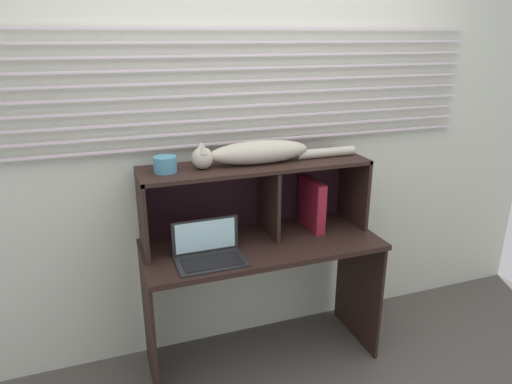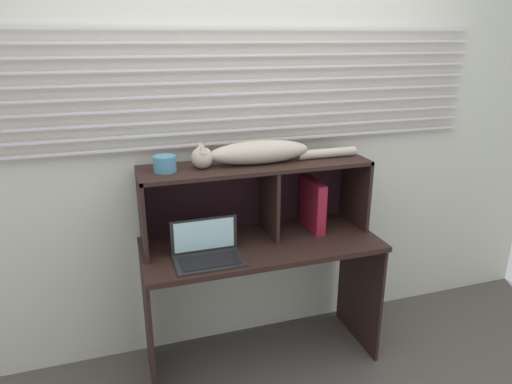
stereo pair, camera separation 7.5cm
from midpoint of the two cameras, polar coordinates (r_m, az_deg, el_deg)
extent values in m
plane|color=#4C4742|center=(2.83, 1.61, -22.59)|extent=(4.40, 4.40, 0.00)
cube|color=beige|center=(2.71, -2.36, 5.55)|extent=(4.40, 0.04, 2.50)
cube|color=silver|center=(2.66, -2.05, 6.34)|extent=(2.91, 0.02, 0.01)
cube|color=silver|center=(2.64, -2.07, 7.79)|extent=(2.91, 0.02, 0.01)
cube|color=silver|center=(2.63, -2.08, 9.25)|extent=(2.91, 0.02, 0.01)
cube|color=silver|center=(2.62, -2.10, 10.72)|extent=(2.91, 0.02, 0.01)
cube|color=silver|center=(2.61, -2.12, 12.20)|extent=(2.91, 0.02, 0.01)
cube|color=silver|center=(2.60, -2.14, 13.69)|extent=(2.91, 0.02, 0.01)
cube|color=silver|center=(2.60, -2.16, 15.19)|extent=(2.91, 0.02, 0.01)
cube|color=silver|center=(2.59, -2.18, 16.70)|extent=(2.91, 0.02, 0.01)
cube|color=silver|center=(2.59, -2.20, 18.20)|extent=(2.91, 0.02, 0.01)
cube|color=silver|center=(2.59, -2.22, 19.71)|extent=(2.91, 0.02, 0.01)
cube|color=black|center=(2.59, -0.07, -6.58)|extent=(1.33, 0.56, 0.03)
cube|color=black|center=(2.67, -13.98, -16.00)|extent=(0.02, 0.51, 0.75)
cube|color=black|center=(3.03, 11.92, -11.30)|extent=(0.02, 0.51, 0.75)
cube|color=black|center=(2.52, -0.85, 3.31)|extent=(1.29, 0.34, 0.02)
cube|color=black|center=(2.47, -14.87, -2.70)|extent=(0.02, 0.34, 0.43)
cube|color=black|center=(2.84, 11.33, 0.43)|extent=(0.02, 0.34, 0.43)
cube|color=black|center=(2.61, 0.77, -1.08)|extent=(0.02, 0.32, 0.41)
cube|color=black|center=(2.74, -1.95, 0.07)|extent=(1.29, 0.01, 0.43)
ellipsoid|color=#B2AA98|center=(2.51, -0.43, 5.00)|extent=(0.57, 0.15, 0.13)
sphere|color=#B2AA98|center=(2.43, -7.58, 4.21)|extent=(0.12, 0.12, 0.12)
cone|color=#AFA894|center=(2.39, -7.49, 5.39)|extent=(0.05, 0.05, 0.05)
cone|color=#AEAE98|center=(2.44, -7.79, 5.69)|extent=(0.05, 0.05, 0.05)
cylinder|color=#B2AA98|center=(2.68, 7.92, 4.89)|extent=(0.36, 0.05, 0.05)
cube|color=black|center=(2.38, -6.53, -8.63)|extent=(0.35, 0.23, 0.01)
cube|color=black|center=(2.43, -7.22, -5.41)|extent=(0.35, 0.01, 0.19)
cube|color=#B2E0EA|center=(2.43, -7.20, -5.45)|extent=(0.32, 0.00, 0.17)
cube|color=black|center=(2.36, -6.47, -8.61)|extent=(0.30, 0.16, 0.00)
cube|color=maroon|center=(2.74, 6.18, -1.50)|extent=(0.06, 0.27, 0.30)
cube|color=#46673E|center=(2.59, -7.65, -6.10)|extent=(0.17, 0.22, 0.02)
cube|color=tan|center=(2.57, -7.86, -5.80)|extent=(0.17, 0.22, 0.02)
cube|color=#47653E|center=(2.57, -7.95, -5.33)|extent=(0.17, 0.22, 0.02)
cylinder|color=teal|center=(2.40, -12.15, 3.37)|extent=(0.12, 0.12, 0.08)
camera|label=1|loc=(0.04, -90.83, -0.29)|focal=32.07mm
camera|label=2|loc=(0.04, 89.17, 0.29)|focal=32.07mm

